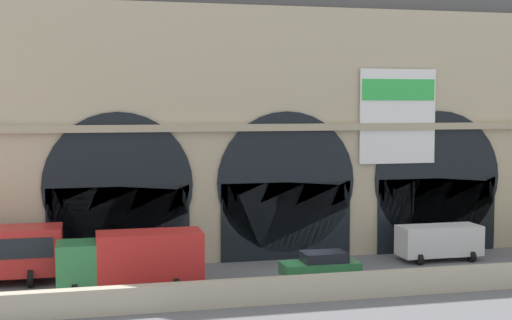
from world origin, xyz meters
name	(u,v)px	position (x,y,z in m)	size (l,w,h in m)	color
ground_plane	(310,278)	(0.00, 0.00, 0.00)	(200.00, 200.00, 0.00)	slate
quay_parapet_wall	(338,286)	(0.00, -4.58, 0.64)	(90.00, 0.70, 1.27)	#B2A891
station_building	(276,101)	(0.03, 7.54, 9.98)	(43.63, 5.47, 20.59)	#BCAD8C
box_truck_midwest	(133,259)	(-9.98, -0.65, 1.70)	(7.50, 2.91, 3.12)	#2D7A42
car_center	(321,265)	(0.45, -0.54, 0.80)	(4.40, 2.22, 1.55)	#2D7A42
van_mideast	(439,241)	(9.25, 2.42, 1.25)	(5.20, 2.48, 2.20)	white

